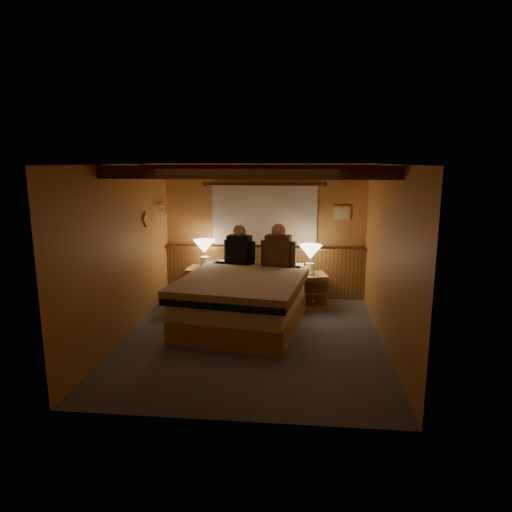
# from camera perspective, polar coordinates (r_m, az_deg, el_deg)

# --- Properties ---
(floor) EXTENTS (4.20, 4.20, 0.00)m
(floor) POSITION_cam_1_polar(r_m,az_deg,el_deg) (6.51, -0.48, -10.22)
(floor) COLOR #4D525B
(floor) RESTS_ON ground
(ceiling) EXTENTS (4.20, 4.20, 0.00)m
(ceiling) POSITION_cam_1_polar(r_m,az_deg,el_deg) (6.04, -0.51, 11.40)
(ceiling) COLOR #C9884B
(ceiling) RESTS_ON wall_back
(wall_back) EXTENTS (3.60, 0.00, 3.60)m
(wall_back) POSITION_cam_1_polar(r_m,az_deg,el_deg) (8.23, 1.10, 3.10)
(wall_back) COLOR #BE8744
(wall_back) RESTS_ON floor
(wall_left) EXTENTS (0.00, 4.20, 4.20)m
(wall_left) POSITION_cam_1_polar(r_m,az_deg,el_deg) (6.61, -16.21, 0.49)
(wall_left) COLOR #BE8744
(wall_left) RESTS_ON floor
(wall_right) EXTENTS (0.00, 4.20, 4.20)m
(wall_right) POSITION_cam_1_polar(r_m,az_deg,el_deg) (6.24, 16.18, -0.16)
(wall_right) COLOR #BE8744
(wall_right) RESTS_ON floor
(wall_front) EXTENTS (3.60, 0.00, 3.60)m
(wall_front) POSITION_cam_1_polar(r_m,az_deg,el_deg) (4.15, -3.68, -5.60)
(wall_front) COLOR #BE8744
(wall_front) RESTS_ON floor
(wainscot) EXTENTS (3.60, 0.23, 0.94)m
(wainscot) POSITION_cam_1_polar(r_m,az_deg,el_deg) (8.30, 1.05, -1.85)
(wainscot) COLOR brown
(wainscot) RESTS_ON wall_back
(curtain_window) EXTENTS (2.18, 0.09, 1.11)m
(curtain_window) POSITION_cam_1_polar(r_m,az_deg,el_deg) (8.11, 1.07, 5.27)
(curtain_window) COLOR #4C2413
(curtain_window) RESTS_ON wall_back
(ceiling_beams) EXTENTS (3.60, 1.65, 0.16)m
(ceiling_beams) POSITION_cam_1_polar(r_m,az_deg,el_deg) (6.19, -0.36, 10.58)
(ceiling_beams) COLOR #4C2413
(ceiling_beams) RESTS_ON ceiling
(coat_rail) EXTENTS (0.05, 0.55, 0.24)m
(coat_rail) POSITION_cam_1_polar(r_m,az_deg,el_deg) (7.98, -11.66, 5.98)
(coat_rail) COLOR silver
(coat_rail) RESTS_ON wall_left
(framed_print) EXTENTS (0.30, 0.04, 0.25)m
(framed_print) POSITION_cam_1_polar(r_m,az_deg,el_deg) (8.16, 10.63, 5.31)
(framed_print) COLOR tan
(framed_print) RESTS_ON wall_back
(bed) EXTENTS (2.00, 2.45, 0.76)m
(bed) POSITION_cam_1_polar(r_m,az_deg,el_deg) (6.92, -1.50, -5.42)
(bed) COLOR #B0844B
(bed) RESTS_ON floor
(nightstand_left) EXTENTS (0.59, 0.54, 0.60)m
(nightstand_left) POSITION_cam_1_polar(r_m,az_deg,el_deg) (8.14, -6.56, -3.55)
(nightstand_left) COLOR #B0844B
(nightstand_left) RESTS_ON floor
(nightstand_right) EXTENTS (0.60, 0.56, 0.57)m
(nightstand_right) POSITION_cam_1_polar(r_m,az_deg,el_deg) (7.84, 6.81, -4.28)
(nightstand_right) COLOR #B0844B
(nightstand_right) RESTS_ON floor
(lamp_left) EXTENTS (0.38, 0.38, 0.49)m
(lamp_left) POSITION_cam_1_polar(r_m,az_deg,el_deg) (8.03, -6.50, 1.00)
(lamp_left) COLOR white
(lamp_left) RESTS_ON nightstand_left
(lamp_right) EXTENTS (0.38, 0.38, 0.50)m
(lamp_right) POSITION_cam_1_polar(r_m,az_deg,el_deg) (7.68, 6.82, 0.27)
(lamp_right) COLOR white
(lamp_right) RESTS_ON nightstand_right
(person_left) EXTENTS (0.55, 0.31, 0.68)m
(person_left) POSITION_cam_1_polar(r_m,az_deg,el_deg) (7.63, -2.09, 1.07)
(person_left) COLOR black
(person_left) RESTS_ON bed
(person_right) EXTENTS (0.59, 0.31, 0.72)m
(person_right) POSITION_cam_1_polar(r_m,az_deg,el_deg) (7.46, 2.80, 0.96)
(person_right) COLOR #49341D
(person_right) RESTS_ON bed
(duffel_bag) EXTENTS (0.56, 0.41, 0.36)m
(duffel_bag) POSITION_cam_1_polar(r_m,az_deg,el_deg) (7.61, -8.85, -5.82)
(duffel_bag) COLOR black
(duffel_bag) RESTS_ON floor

